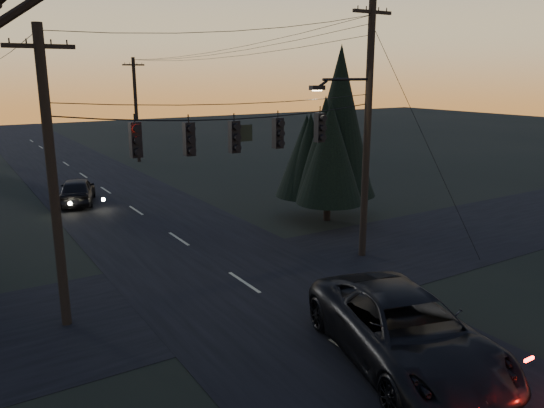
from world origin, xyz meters
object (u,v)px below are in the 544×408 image
evergreen_right (329,133)px  suv_near (405,331)px  utility_pole_left (67,324)px  utility_pole_right (362,255)px  utility_pole_far_r (139,162)px  sedan_oncoming_a (77,191)px

evergreen_right → suv_near: 14.11m
utility_pole_left → evergreen_right: 15.11m
utility_pole_right → utility_pole_left: (-11.50, 0.00, 0.00)m
utility_pole_right → utility_pole_far_r: bearing=90.0°
utility_pole_left → evergreen_right: evergreen_right is taller
evergreen_right → suv_near: evergreen_right is taller
evergreen_right → sedan_oncoming_a: bearing=133.8°
utility_pole_left → sedan_oncoming_a: bearing=76.3°
utility_pole_far_r → sedan_oncoming_a: bearing=-121.4°
utility_pole_left → evergreen_right: bearing=20.2°
sedan_oncoming_a → utility_pole_right: bearing=134.0°
suv_near → utility_pole_right: bearing=70.9°
utility_pole_left → utility_pole_far_r: 30.27m
evergreen_right → suv_near: bearing=-119.7°
utility_pole_left → suv_near: (6.80, -6.88, 0.91)m
utility_pole_left → sedan_oncoming_a: utility_pole_left is taller
utility_pole_right → utility_pole_far_r: 28.00m
utility_pole_left → utility_pole_far_r: (11.50, 28.00, 0.00)m
evergreen_right → suv_near: (-6.77, -11.88, -3.47)m
evergreen_right → utility_pole_left: bearing=-159.8°
utility_pole_right → evergreen_right: size_ratio=1.32×
evergreen_right → suv_near: size_ratio=1.15×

